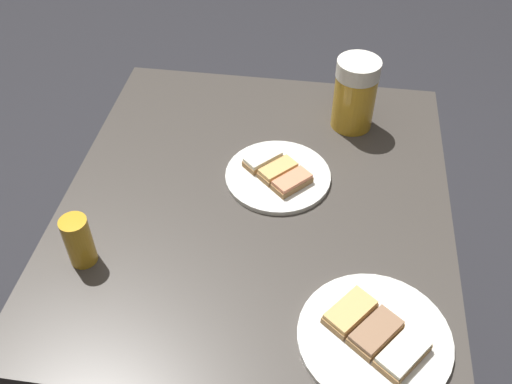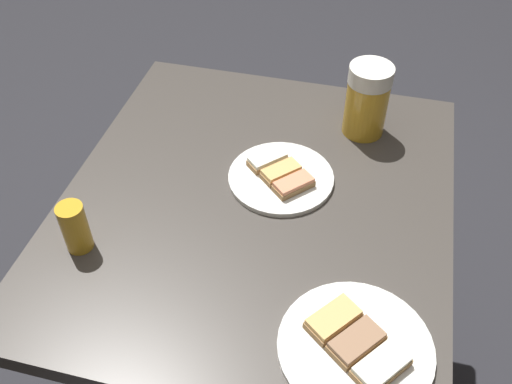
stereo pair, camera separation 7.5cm
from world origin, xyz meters
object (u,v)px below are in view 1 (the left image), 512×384
Objects in this scene: beer_glass_small at (79,241)px; plate_far at (375,336)px; beer_mug at (354,93)px; plate_near at (278,174)px.

plate_far is at bearing -99.91° from beer_glass_small.
beer_glass_small is at bearing 135.52° from beer_mug.
plate_near is 0.25m from beer_mug.
beer_mug is (0.53, 0.05, 0.07)m from plate_far.
beer_mug is at bearing 5.45° from plate_far.
beer_glass_small is (0.08, 0.48, 0.04)m from plate_far.
beer_glass_small is (-0.25, 0.30, 0.04)m from plate_near.
plate_near is at bearing 145.46° from beer_mug.
beer_mug is 1.64× the size of beer_glass_small.
plate_far is 0.53m from beer_mug.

